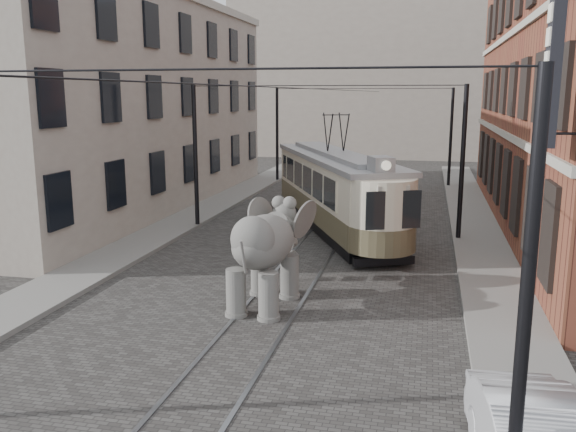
# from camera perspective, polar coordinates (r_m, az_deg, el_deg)

# --- Properties ---
(ground) EXTENTS (120.00, 120.00, 0.00)m
(ground) POSITION_cam_1_polar(r_m,az_deg,el_deg) (18.91, 0.60, -5.80)
(ground) COLOR #42403D
(tram_rails) EXTENTS (1.54, 80.00, 0.02)m
(tram_rails) POSITION_cam_1_polar(r_m,az_deg,el_deg) (18.91, 0.60, -5.77)
(tram_rails) COLOR slate
(tram_rails) RESTS_ON ground
(sidewalk_right) EXTENTS (2.00, 60.00, 0.15)m
(sidewalk_right) POSITION_cam_1_polar(r_m,az_deg,el_deg) (18.59, 19.08, -6.52)
(sidewalk_right) COLOR slate
(sidewalk_right) RESTS_ON ground
(sidewalk_left) EXTENTS (2.00, 60.00, 0.15)m
(sidewalk_left) POSITION_cam_1_polar(r_m,az_deg,el_deg) (21.21, -16.85, -4.17)
(sidewalk_left) COLOR slate
(sidewalk_left) RESTS_ON ground
(stucco_building) EXTENTS (7.00, 24.00, 10.00)m
(stucco_building) POSITION_cam_1_polar(r_m,az_deg,el_deg) (31.40, -15.44, 9.97)
(stucco_building) COLOR gray
(stucco_building) RESTS_ON ground
(distant_block) EXTENTS (28.00, 10.00, 14.00)m
(distant_block) POSITION_cam_1_polar(r_m,az_deg,el_deg) (57.77, 9.51, 12.74)
(distant_block) COLOR gray
(distant_block) RESTS_ON ground
(catenary) EXTENTS (11.00, 30.20, 6.00)m
(catenary) POSITION_cam_1_polar(r_m,az_deg,el_deg) (23.14, 2.84, 4.98)
(catenary) COLOR black
(catenary) RESTS_ON ground
(tram) EXTENTS (7.37, 12.12, 4.83)m
(tram) POSITION_cam_1_polar(r_m,az_deg,el_deg) (25.16, 4.50, 4.15)
(tram) COLOR beige
(tram) RESTS_ON ground
(elephant) EXTENTS (2.85, 4.71, 2.77)m
(elephant) POSITION_cam_1_polar(r_m,az_deg,el_deg) (16.00, -2.33, -3.88)
(elephant) COLOR #615E5A
(elephant) RESTS_ON ground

